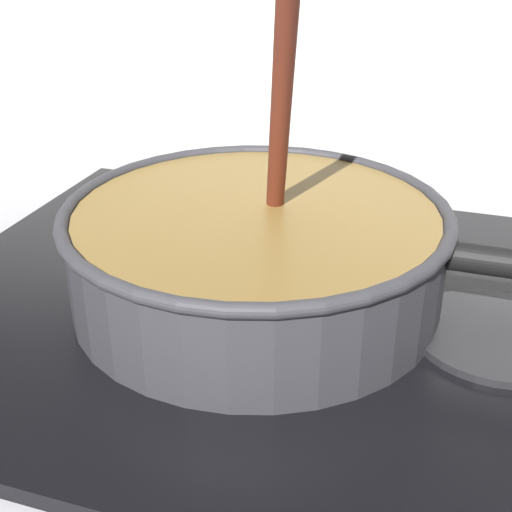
{
  "coord_description": "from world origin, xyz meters",
  "views": [
    {
      "loc": [
        0.23,
        -0.34,
        0.3
      ],
      "look_at": [
        0.08,
        0.13,
        0.05
      ],
      "focal_mm": 48.4,
      "sensor_mm": 36.0,
      "label": 1
    }
  ],
  "objects": [
    {
      "name": "hob_plate",
      "position": [
        0.08,
        0.13,
        0.01
      ],
      "size": [
        0.56,
        0.48,
        0.01
      ],
      "primitive_type": "cube",
      "color": "black",
      "rests_on": "ground"
    },
    {
      "name": "cooking_pan",
      "position": [
        0.08,
        0.13,
        0.06
      ],
      "size": [
        0.45,
        0.31,
        0.29
      ],
      "color": "#38383D",
      "rests_on": "hob_plate"
    },
    {
      "name": "ground",
      "position": [
        0.0,
        0.0,
        -0.02
      ],
      "size": [
        2.4,
        1.6,
        0.04
      ],
      "primitive_type": "cube",
      "color": "#B7B7BC"
    },
    {
      "name": "spare_burner",
      "position": [
        0.27,
        0.13,
        0.01
      ],
      "size": [
        0.13,
        0.13,
        0.01
      ],
      "primitive_type": "cylinder",
      "color": "#262628",
      "rests_on": "hob_plate"
    },
    {
      "name": "burner_ring",
      "position": [
        0.08,
        0.13,
        0.02
      ],
      "size": [
        0.19,
        0.19,
        0.01
      ],
      "primitive_type": "torus",
      "color": "#592D0C",
      "rests_on": "hob_plate"
    }
  ]
}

